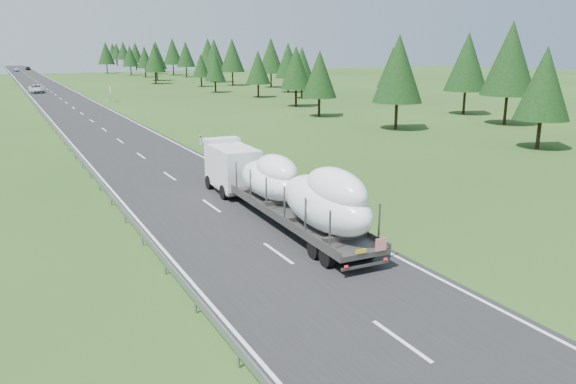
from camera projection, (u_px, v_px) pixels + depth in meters
name	position (u px, v px, depth m)	size (l,w,h in m)	color
ground	(278.00, 254.00, 25.99)	(400.00, 400.00, 0.00)	#254416
road_surface	(55.00, 95.00, 111.88)	(10.00, 400.00, 0.02)	black
guardrail	(26.00, 93.00, 109.32)	(0.10, 400.00, 0.76)	slate
marker_posts	(59.00, 78.00, 161.89)	(0.13, 350.08, 1.00)	silver
highway_sign	(110.00, 91.00, 97.46)	(0.08, 0.90, 2.60)	slate
tree_line_right	(220.00, 56.00, 140.70)	(28.31, 324.78, 12.36)	black
boat_truck	(283.00, 185.00, 30.01)	(2.95, 17.98, 4.06)	silver
distant_van	(36.00, 89.00, 116.13)	(2.81, 6.08, 1.69)	silver
distant_car_dark	(28.00, 68.00, 230.19)	(1.78, 4.44, 1.51)	black
distant_car_blue	(16.00, 70.00, 216.66)	(1.50, 4.30, 1.42)	#1B1F4B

